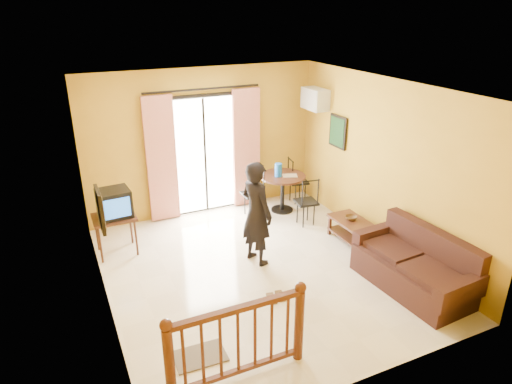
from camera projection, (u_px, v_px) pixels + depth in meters
name	position (u px, v px, depth m)	size (l,w,h in m)	color
ground	(259.00, 270.00, 7.10)	(5.00, 5.00, 0.00)	beige
room_shell	(260.00, 167.00, 6.45)	(5.00, 5.00, 5.00)	white
balcony_door	(205.00, 154.00, 8.69)	(2.25, 0.14, 2.46)	black
tv_table	(114.00, 221.00, 7.39)	(0.67, 0.56, 0.67)	black
television	(114.00, 203.00, 7.28)	(0.53, 0.49, 0.45)	black
picture_left	(100.00, 210.00, 5.48)	(0.05, 0.42, 0.52)	black
dining_table	(283.00, 183.00, 8.93)	(0.90, 0.90, 0.75)	black
water_jug	(278.00, 170.00, 8.77)	(0.14, 0.14, 0.26)	blue
serving_tray	(290.00, 176.00, 8.82)	(0.28, 0.18, 0.02)	beige
dining_chairs	(285.00, 213.00, 9.03)	(1.57, 1.44, 0.95)	black
air_conditioner	(315.00, 99.00, 8.73)	(0.31, 0.60, 0.40)	silver
botanical_print	(338.00, 132.00, 8.42)	(0.05, 0.50, 0.60)	black
coffee_table	(352.00, 228.00, 7.85)	(0.50, 0.89, 0.40)	black
bowl	(351.00, 218.00, 7.84)	(0.20, 0.20, 0.06)	#51371B
sofa	(416.00, 267.00, 6.56)	(0.96, 1.88, 0.88)	#321713
standing_person	(256.00, 213.00, 7.05)	(0.61, 0.40, 1.68)	black
stair_balustrade	(238.00, 337.00, 4.85)	(1.63, 0.13, 1.04)	#471E0F
doormat	(200.00, 356.00, 5.36)	(0.60, 0.40, 0.02)	#62584E
sandals	(276.00, 297.00, 6.42)	(0.29, 0.26, 0.03)	#51371B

